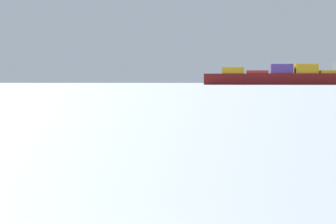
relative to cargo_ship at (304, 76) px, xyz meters
The scene contains 1 object.
cargo_ship is the anchor object (origin of this frame).
Camera 1 is at (3.61, -11.47, 3.39)m, focal length 72.32 mm.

